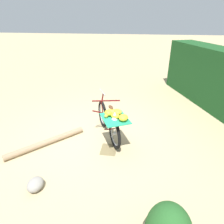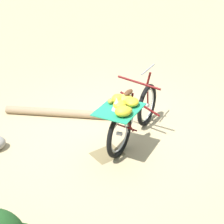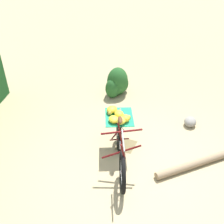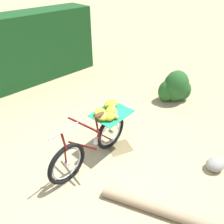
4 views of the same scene
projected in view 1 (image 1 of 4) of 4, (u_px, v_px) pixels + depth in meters
The scene contains 5 objects.
ground_plane at pixel (97, 136), 5.04m from camera, with size 60.00×60.00×0.00m, color tan.
bicycle at pixel (110, 120), 4.72m from camera, with size 1.73×1.05×1.03m.
fallen_log at pixel (47, 142), 4.66m from camera, with size 0.14×0.14×1.92m, color #937A5B.
path_stone at pixel (35, 184), 3.46m from camera, with size 0.33×0.28×0.21m, color gray.
leaf_litter_patch at pixel (109, 149), 4.52m from camera, with size 0.44×0.36×0.01m, color olive.
Camera 1 is at (4.13, 0.98, 2.81)m, focal length 31.12 mm.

